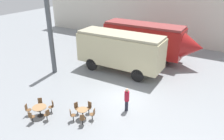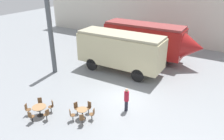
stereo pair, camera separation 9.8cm
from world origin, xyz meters
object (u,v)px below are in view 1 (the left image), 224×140
at_px(cafe_table_mid, 83,112).
at_px(cafe_chair_0, 31,116).
at_px(passenger_coach_vintage, 120,49).
at_px(visitor_person, 127,99).
at_px(cafe_table_near, 40,109).
at_px(streamlined_locomotive, 150,40).

distance_m(cafe_table_mid, cafe_chair_0, 3.31).
bearing_deg(passenger_coach_vintage, cafe_chair_0, -95.99).
distance_m(cafe_table_mid, visitor_person, 3.17).
height_order(cafe_chair_0, visitor_person, visitor_person).
xyz_separation_m(cafe_table_near, visitor_person, (4.84, 3.54, 0.40)).
bearing_deg(cafe_table_mid, streamlined_locomotive, 90.68).
bearing_deg(cafe_chair_0, passenger_coach_vintage, -14.47).
bearing_deg(cafe_chair_0, visitor_person, -55.64).
distance_m(passenger_coach_vintage, visitor_person, 6.95).
relative_size(streamlined_locomotive, cafe_table_near, 11.19).
relative_size(passenger_coach_vintage, cafe_table_near, 8.79).
xyz_separation_m(streamlined_locomotive, cafe_chair_0, (-2.44, -14.44, -1.83)).
bearing_deg(cafe_table_near, visitor_person, 36.15).
xyz_separation_m(cafe_chair_0, visitor_person, (4.72, 4.37, 0.46)).
bearing_deg(visitor_person, passenger_coach_vintage, 122.36).
xyz_separation_m(cafe_table_mid, cafe_chair_0, (-2.59, -2.07, -0.01)).
relative_size(streamlined_locomotive, cafe_table_mid, 14.75).
bearing_deg(cafe_table_near, streamlined_locomotive, 79.32).
relative_size(cafe_table_mid, visitor_person, 0.40).
distance_m(streamlined_locomotive, cafe_table_mid, 12.51).
bearing_deg(cafe_table_near, cafe_chair_0, -81.52).
height_order(streamlined_locomotive, cafe_table_near, streamlined_locomotive).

